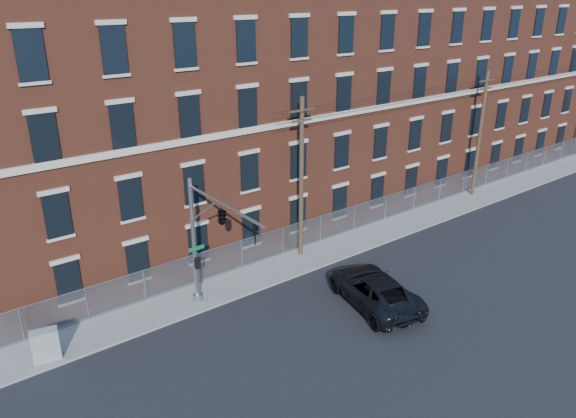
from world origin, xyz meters
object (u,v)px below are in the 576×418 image
(pickup_truck, at_px, (374,289))
(utility_cabinet, at_px, (46,345))
(traffic_signal_mast, at_px, (215,225))
(utility_pole_near, at_px, (301,176))

(pickup_truck, relative_size, utility_cabinet, 4.22)
(traffic_signal_mast, bearing_deg, pickup_truck, -25.05)
(traffic_signal_mast, xyz_separation_m, pickup_truck, (7.49, -3.50, -4.51))
(traffic_signal_mast, bearing_deg, utility_pole_near, 23.14)
(traffic_signal_mast, height_order, utility_pole_near, utility_pole_near)
(utility_cabinet, bearing_deg, utility_pole_near, 17.17)
(utility_pole_near, height_order, pickup_truck, utility_pole_near)
(utility_pole_near, bearing_deg, utility_cabinet, -174.97)
(utility_pole_near, xyz_separation_m, pickup_truck, (-0.51, -6.92, -4.46))
(traffic_signal_mast, bearing_deg, utility_cabinet, 165.65)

